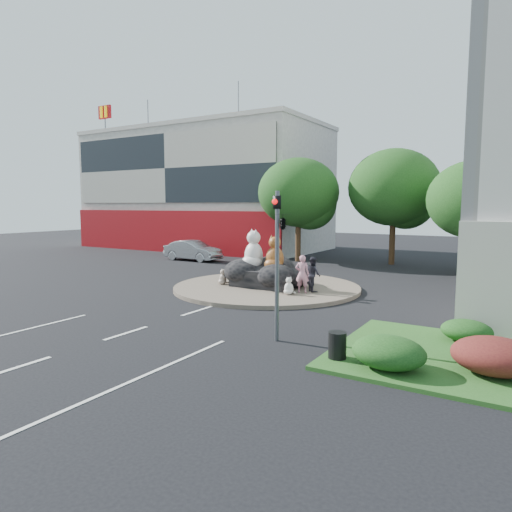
{
  "coord_description": "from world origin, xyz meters",
  "views": [
    {
      "loc": [
        12.15,
        -11.1,
        4.54
      ],
      "look_at": [
        0.38,
        8.26,
        2.0
      ],
      "focal_mm": 32.0,
      "sensor_mm": 36.0,
      "label": 1
    }
  ],
  "objects": [
    {
      "name": "kitten_white",
      "position": [
        2.16,
        8.42,
        0.64
      ],
      "size": [
        0.7,
        0.7,
        0.89
      ],
      "primitive_type": null,
      "rotation": [
        0.0,
        0.0,
        0.82
      ],
      "color": "silver",
      "rests_on": "roundabout_island"
    },
    {
      "name": "roundabout_island",
      "position": [
        0.0,
        10.0,
        0.1
      ],
      "size": [
        10.0,
        10.0,
        0.2
      ],
      "primitive_type": "cylinder",
      "color": "brown",
      "rests_on": "ground"
    },
    {
      "name": "cat_tabby",
      "position": [
        0.56,
        9.88,
        2.04
      ],
      "size": [
        1.33,
        1.22,
        1.88
      ],
      "primitive_type": null,
      "rotation": [
        0.0,
        0.0,
        0.24
      ],
      "color": "#A64E22",
      "rests_on": "rock_plinth"
    },
    {
      "name": "tree_left",
      "position": [
        -3.93,
        22.06,
        5.25
      ],
      "size": [
        6.46,
        6.46,
        8.27
      ],
      "color": "#382314",
      "rests_on": "ground"
    },
    {
      "name": "shophouse_block",
      "position": [
        -18.0,
        27.91,
        6.18
      ],
      "size": [
        25.2,
        12.3,
        17.4
      ],
      "color": "silver",
      "rests_on": "ground"
    },
    {
      "name": "litter_bin",
      "position": [
        7.5,
        1.08,
        0.51
      ],
      "size": [
        0.68,
        0.68,
        0.77
      ],
      "primitive_type": "cylinder",
      "rotation": [
        0.0,
        0.0,
        -0.36
      ],
      "color": "black",
      "rests_on": "grass_verge"
    },
    {
      "name": "pedestrian_dark",
      "position": [
        2.83,
        9.78,
        1.08
      ],
      "size": [
        1.08,
        1.07,
        1.76
      ],
      "primitive_type": "imported",
      "rotation": [
        0.0,
        0.0,
        2.38
      ],
      "color": "#222129",
      "rests_on": "roundabout_island"
    },
    {
      "name": "hedge_back_green",
      "position": [
        10.5,
        4.8,
        0.48
      ],
      "size": [
        1.6,
        1.28,
        0.72
      ],
      "primitive_type": "ellipsoid",
      "color": "#163D13",
      "rests_on": "grass_verge"
    },
    {
      "name": "traffic_light",
      "position": [
        5.1,
        2.0,
        3.62
      ],
      "size": [
        0.44,
        1.24,
        5.0
      ],
      "color": "#595B60",
      "rests_on": "ground"
    },
    {
      "name": "tree_right",
      "position": [
        9.07,
        20.06,
        4.63
      ],
      "size": [
        5.7,
        5.7,
        7.3
      ],
      "color": "#382314",
      "rests_on": "ground"
    },
    {
      "name": "hedge_near_green",
      "position": [
        9.0,
        1.0,
        0.57
      ],
      "size": [
        2.0,
        1.6,
        0.9
      ],
      "primitive_type": "ellipsoid",
      "color": "#163D13",
      "rests_on": "grass_verge"
    },
    {
      "name": "rock_plinth",
      "position": [
        0.0,
        10.0,
        0.65
      ],
      "size": [
        3.2,
        2.6,
        0.9
      ],
      "primitive_type": null,
      "color": "black",
      "rests_on": "roundabout_island"
    },
    {
      "name": "cat_white",
      "position": [
        -0.73,
        9.85,
        2.18
      ],
      "size": [
        1.68,
        1.61,
        2.16
      ],
      "primitive_type": null,
      "rotation": [
        0.0,
        0.0,
        -0.5
      ],
      "color": "silver",
      "rests_on": "rock_plinth"
    },
    {
      "name": "kitten_calico",
      "position": [
        -2.28,
        9.12,
        0.63
      ],
      "size": [
        0.66,
        0.63,
        0.87
      ],
      "primitive_type": null,
      "rotation": [
        0.0,
        0.0,
        -0.44
      ],
      "color": "#BEB5AF",
      "rests_on": "roundabout_island"
    },
    {
      "name": "hedge_red",
      "position": [
        11.5,
        2.0,
        0.61
      ],
      "size": [
        2.2,
        1.76,
        0.99
      ],
      "primitive_type": "ellipsoid",
      "color": "#4B1415",
      "rests_on": "grass_verge"
    },
    {
      "name": "ground",
      "position": [
        0.0,
        0.0,
        0.0
      ],
      "size": [
        120.0,
        120.0,
        0.0
      ],
      "primitive_type": "plane",
      "color": "black",
      "rests_on": "ground"
    },
    {
      "name": "pedestrian_pink",
      "position": [
        2.51,
        9.17,
        1.14
      ],
      "size": [
        0.78,
        0.6,
        1.89
      ],
      "primitive_type": "imported",
      "rotation": [
        0.0,
        0.0,
        3.38
      ],
      "color": "#C07C8D",
      "rests_on": "roundabout_island"
    },
    {
      "name": "tree_mid",
      "position": [
        3.07,
        24.06,
        5.56
      ],
      "size": [
        6.84,
        6.84,
        8.76
      ],
      "color": "#382314",
      "rests_on": "ground"
    },
    {
      "name": "parked_car",
      "position": [
        -11.59,
        17.96,
        0.82
      ],
      "size": [
        5.01,
        1.79,
        1.64
      ],
      "primitive_type": "imported",
      "rotation": [
        0.0,
        0.0,
        1.56
      ],
      "color": "#9B9DA2",
      "rests_on": "ground"
    }
  ]
}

